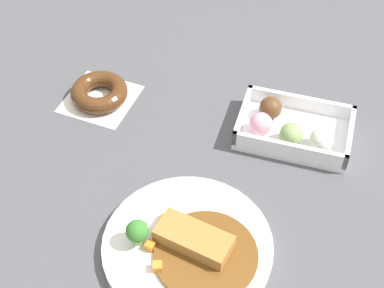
% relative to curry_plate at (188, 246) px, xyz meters
% --- Properties ---
extents(ground_plane, '(1.60, 1.60, 0.00)m').
position_rel_curry_plate_xyz_m(ground_plane, '(-0.03, 0.13, -0.01)').
color(ground_plane, '#4C4C51').
extents(curry_plate, '(0.26, 0.26, 0.07)m').
position_rel_curry_plate_xyz_m(curry_plate, '(0.00, 0.00, 0.00)').
color(curry_plate, white).
rests_on(curry_plate, ground_plane).
extents(donut_box, '(0.20, 0.13, 0.05)m').
position_rel_curry_plate_xyz_m(donut_box, '(0.11, 0.28, 0.01)').
color(donut_box, white).
rests_on(donut_box, ground_plane).
extents(chocolate_ring_donut, '(0.14, 0.14, 0.03)m').
position_rel_curry_plate_xyz_m(chocolate_ring_donut, '(-0.26, 0.28, 0.00)').
color(chocolate_ring_donut, white).
rests_on(chocolate_ring_donut, ground_plane).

